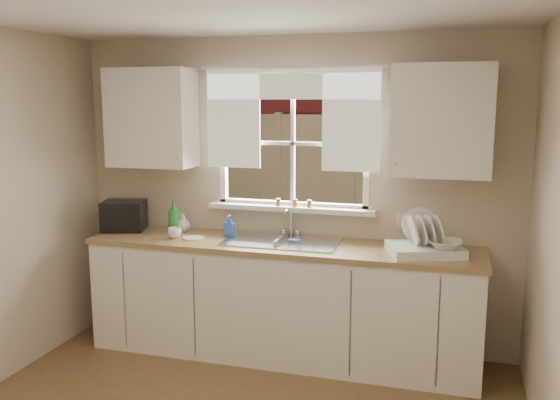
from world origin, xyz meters
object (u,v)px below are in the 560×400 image
(black_appliance, at_px, (124,215))
(soap_bottle_a, at_px, (174,217))
(dish_rack, at_px, (425,245))
(cup, at_px, (175,233))

(black_appliance, bearing_deg, soap_bottle_a, -11.60)
(dish_rack, height_order, cup, dish_rack)
(dish_rack, relative_size, cup, 5.56)
(soap_bottle_a, height_order, black_appliance, soap_bottle_a)
(dish_rack, distance_m, soap_bottle_a, 2.04)
(soap_bottle_a, bearing_deg, cup, -76.83)
(dish_rack, distance_m, cup, 1.93)
(dish_rack, xyz_separation_m, cup, (-1.93, -0.06, -0.02))
(dish_rack, distance_m, black_appliance, 2.48)
(soap_bottle_a, bearing_deg, black_appliance, 171.40)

